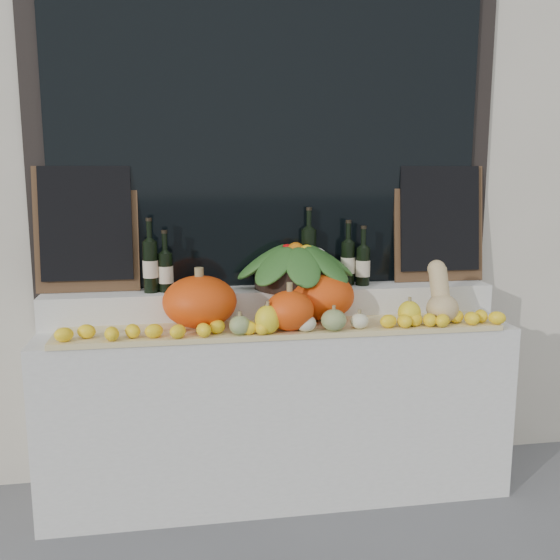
% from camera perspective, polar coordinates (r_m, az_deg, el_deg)
% --- Properties ---
extents(storefront_facade, '(7.00, 0.94, 4.50)m').
position_cam_1_polar(storefront_facade, '(3.77, -2.10, 19.35)').
color(storefront_facade, beige).
rests_on(storefront_facade, ground).
extents(display_sill, '(2.30, 0.55, 0.88)m').
position_cam_1_polar(display_sill, '(3.24, -0.22, -11.68)').
color(display_sill, silver).
rests_on(display_sill, ground).
extents(rear_tier, '(2.30, 0.25, 0.16)m').
position_cam_1_polar(rear_tier, '(3.23, -0.65, -2.10)').
color(rear_tier, silver).
rests_on(rear_tier, display_sill).
extents(straw_bedding, '(2.10, 0.32, 0.02)m').
position_cam_1_polar(straw_bedding, '(2.98, 0.16, -4.48)').
color(straw_bedding, tan).
rests_on(straw_bedding, display_sill).
extents(pumpkin_left, '(0.36, 0.36, 0.25)m').
position_cam_1_polar(pumpkin_left, '(2.96, -7.35, -1.97)').
color(pumpkin_left, '#EB490C').
rests_on(pumpkin_left, straw_bedding).
extents(pumpkin_right, '(0.37, 0.37, 0.24)m').
position_cam_1_polar(pumpkin_right, '(3.10, 3.69, -1.44)').
color(pumpkin_right, '#EB490C').
rests_on(pumpkin_right, straw_bedding).
extents(pumpkin_center, '(0.25, 0.25, 0.18)m').
position_cam_1_polar(pumpkin_center, '(2.89, 0.88, -2.81)').
color(pumpkin_center, '#EB490C').
rests_on(pumpkin_center, straw_bedding).
extents(butternut_squash, '(0.16, 0.21, 0.30)m').
position_cam_1_polar(butternut_squash, '(3.14, 14.50, -1.54)').
color(butternut_squash, tan).
rests_on(butternut_squash, straw_bedding).
extents(decorative_gourds, '(0.93, 0.17, 0.15)m').
position_cam_1_polar(decorative_gourds, '(2.89, 3.71, -3.61)').
color(decorative_gourds, '#35611D').
rests_on(decorative_gourds, straw_bedding).
extents(lemon_heap, '(2.20, 0.16, 0.06)m').
position_cam_1_polar(lemon_heap, '(2.86, 0.53, -4.17)').
color(lemon_heap, yellow).
rests_on(lemon_heap, straw_bedding).
extents(produce_bowl, '(0.65, 0.65, 0.25)m').
position_cam_1_polar(produce_bowl, '(3.20, 1.45, 1.39)').
color(produce_bowl, black).
rests_on(produce_bowl, rear_tier).
extents(wine_bottle_far_left, '(0.08, 0.08, 0.37)m').
position_cam_1_polar(wine_bottle_far_left, '(3.14, -11.76, 1.28)').
color(wine_bottle_far_left, black).
rests_on(wine_bottle_far_left, rear_tier).
extents(wine_bottle_near_left, '(0.08, 0.08, 0.31)m').
position_cam_1_polar(wine_bottle_near_left, '(3.15, -10.42, 0.78)').
color(wine_bottle_near_left, black).
rests_on(wine_bottle_near_left, rear_tier).
extents(wine_bottle_tall, '(0.08, 0.08, 0.41)m').
position_cam_1_polar(wine_bottle_tall, '(3.27, 2.64, 2.17)').
color(wine_bottle_tall, black).
rests_on(wine_bottle_tall, rear_tier).
extents(wine_bottle_near_right, '(0.08, 0.08, 0.34)m').
position_cam_1_polar(wine_bottle_near_right, '(3.30, 6.22, 1.62)').
color(wine_bottle_near_right, black).
rests_on(wine_bottle_near_right, rear_tier).
extents(wine_bottle_far_right, '(0.08, 0.08, 0.31)m').
position_cam_1_polar(wine_bottle_far_right, '(3.30, 7.59, 1.33)').
color(wine_bottle_far_right, black).
rests_on(wine_bottle_far_right, rear_tier).
extents(chalkboard_left, '(0.50, 0.10, 0.62)m').
position_cam_1_polar(chalkboard_left, '(3.22, -17.29, 4.68)').
color(chalkboard_left, '#4C331E').
rests_on(chalkboard_left, rear_tier).
extents(chalkboard_right, '(0.50, 0.10, 0.62)m').
position_cam_1_polar(chalkboard_right, '(3.49, 14.35, 5.20)').
color(chalkboard_right, '#4C331E').
rests_on(chalkboard_right, rear_tier).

